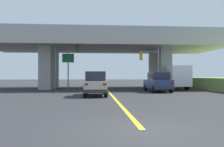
% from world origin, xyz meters
% --- Properties ---
extents(ground, '(160.00, 160.00, 0.00)m').
position_xyz_m(ground, '(0.00, 24.30, 0.00)').
color(ground, '#2B2B2D').
extents(overpass_bridge, '(30.76, 10.88, 7.41)m').
position_xyz_m(overpass_bridge, '(0.00, 24.30, 5.30)').
color(overpass_bridge, '#A8A59E').
rests_on(overpass_bridge, ground).
extents(lane_divider_stripe, '(0.20, 21.87, 0.01)m').
position_xyz_m(lane_divider_stripe, '(0.00, 10.93, 0.00)').
color(lane_divider_stripe, yellow).
rests_on(lane_divider_stripe, ground).
extents(suv_lead, '(1.86, 4.41, 2.02)m').
position_xyz_m(suv_lead, '(-1.41, 12.32, 1.01)').
color(suv_lead, '#B7B29E').
rests_on(suv_lead, ground).
extents(suv_crossing, '(2.04, 4.79, 2.02)m').
position_xyz_m(suv_crossing, '(5.16, 16.79, 1.02)').
color(suv_crossing, navy).
rests_on(suv_crossing, ground).
extents(box_truck, '(2.33, 7.28, 2.86)m').
position_xyz_m(box_truck, '(8.38, 21.52, 1.53)').
color(box_truck, red).
rests_on(box_truck, ground).
extents(sedan_oncoming, '(2.00, 4.57, 2.02)m').
position_xyz_m(sedan_oncoming, '(-1.09, 33.39, 1.01)').
color(sedan_oncoming, silver).
rests_on(sedan_oncoming, ground).
extents(traffic_signal_nearside, '(2.29, 0.36, 5.26)m').
position_xyz_m(traffic_signal_nearside, '(5.24, 19.51, 3.25)').
color(traffic_signal_nearside, slate).
rests_on(traffic_signal_nearside, ground).
extents(traffic_signal_farside, '(2.71, 0.36, 5.99)m').
position_xyz_m(traffic_signal_farside, '(-5.14, 20.18, 3.82)').
color(traffic_signal_farside, '#56595E').
rests_on(traffic_signal_farside, ground).
extents(highway_sign, '(1.48, 0.17, 4.63)m').
position_xyz_m(highway_sign, '(-4.79, 22.25, 3.38)').
color(highway_sign, slate).
rests_on(highway_sign, ground).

